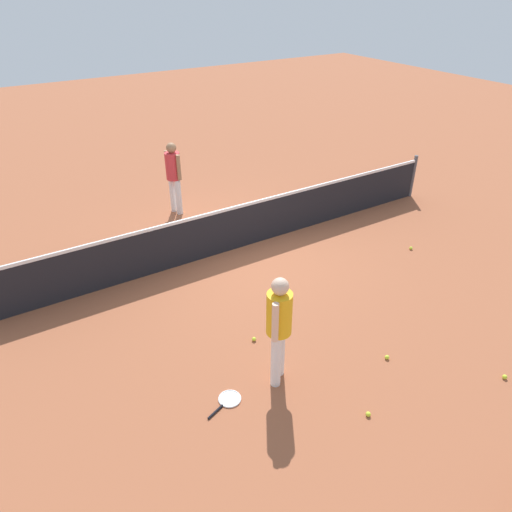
# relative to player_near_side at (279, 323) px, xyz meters

# --- Properties ---
(ground_plane) EXTENTS (40.00, 40.00, 0.00)m
(ground_plane) POSITION_rel_player_near_side_xyz_m (1.45, 3.50, -1.01)
(ground_plane) COLOR #9E5638
(court_net) EXTENTS (10.09, 0.09, 1.07)m
(court_net) POSITION_rel_player_near_side_xyz_m (1.45, 3.50, -0.51)
(court_net) COLOR #4C4C51
(court_net) RESTS_ON ground_plane
(player_near_side) EXTENTS (0.48, 0.48, 1.70)m
(player_near_side) POSITION_rel_player_near_side_xyz_m (0.00, 0.00, 0.00)
(player_near_side) COLOR white
(player_near_side) RESTS_ON ground_plane
(player_far_side) EXTENTS (0.41, 0.53, 1.70)m
(player_far_side) POSITION_rel_player_near_side_xyz_m (0.96, 5.75, 0.00)
(player_far_side) COLOR white
(player_far_side) RESTS_ON ground_plane
(tennis_racket_near_player) EXTENTS (0.61, 0.40, 0.03)m
(tennis_racket_near_player) POSITION_rel_player_near_side_xyz_m (-0.79, 0.00, -1.00)
(tennis_racket_near_player) COLOR white
(tennis_racket_near_player) RESTS_ON ground_plane
(tennis_racket_far_player) EXTENTS (0.33, 0.59, 0.03)m
(tennis_racket_far_player) POSITION_rel_player_near_side_xyz_m (1.93, 4.74, -1.00)
(tennis_racket_far_player) COLOR black
(tennis_racket_far_player) RESTS_ON ground_plane
(tennis_ball_near_player) EXTENTS (0.07, 0.07, 0.07)m
(tennis_ball_near_player) POSITION_rel_player_near_side_xyz_m (0.13, 0.85, -0.98)
(tennis_ball_near_player) COLOR #C6E033
(tennis_ball_near_player) RESTS_ON ground_plane
(tennis_ball_by_net) EXTENTS (0.07, 0.07, 0.07)m
(tennis_ball_by_net) POSITION_rel_player_near_side_xyz_m (0.63, -1.18, -0.98)
(tennis_ball_by_net) COLOR #C6E033
(tennis_ball_by_net) RESTS_ON ground_plane
(tennis_ball_midcourt) EXTENTS (0.07, 0.07, 0.07)m
(tennis_ball_midcourt) POSITION_rel_player_near_side_xyz_m (2.74, -1.70, -0.98)
(tennis_ball_midcourt) COLOR #C6E033
(tennis_ball_midcourt) RESTS_ON ground_plane
(tennis_ball_baseline) EXTENTS (0.07, 0.07, 0.07)m
(tennis_ball_baseline) POSITION_rel_player_near_side_xyz_m (4.38, 1.55, -0.98)
(tennis_ball_baseline) COLOR #C6E033
(tennis_ball_baseline) RESTS_ON ground_plane
(tennis_ball_stray_left) EXTENTS (0.07, 0.07, 0.07)m
(tennis_ball_stray_left) POSITION_rel_player_near_side_xyz_m (1.61, -0.54, -0.98)
(tennis_ball_stray_left) COLOR #C6E033
(tennis_ball_stray_left) RESTS_ON ground_plane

